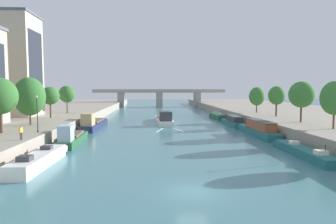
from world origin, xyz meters
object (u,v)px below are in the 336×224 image
at_px(tree_left_third, 30,97).
at_px(tree_left_by_lamp, 67,94).
at_px(moored_boat_right_upstream, 233,121).
at_px(tree_left_midway, 0,96).
at_px(tree_right_end_of_row, 277,96).
at_px(person_on_quay, 21,132).
at_px(tree_right_third, 302,95).
at_px(moored_boat_right_near, 259,129).
at_px(moored_boat_right_second, 217,116).
at_px(tree_right_past_mid, 257,96).
at_px(bridge_far, 159,96).
at_px(moored_boat_left_second, 94,124).
at_px(moored_boat_left_midway, 39,159).
at_px(moored_boat_left_end, 72,138).
at_px(lamppost_left_bank, 37,112).
at_px(tree_right_far, 335,98).
at_px(moored_boat_right_end, 304,152).
at_px(tree_left_distant, 50,96).
at_px(barge_midriver, 164,119).

distance_m(tree_left_third, tree_left_by_lamp, 22.42).
relative_size(moored_boat_right_upstream, tree_left_midway, 1.70).
bearing_deg(tree_right_end_of_row, person_on_quay, -146.73).
distance_m(tree_left_midway, tree_right_third, 45.88).
height_order(moored_boat_right_near, moored_boat_right_upstream, moored_boat_right_near).
bearing_deg(tree_left_midway, tree_left_third, 88.44).
bearing_deg(moored_boat_right_upstream, person_on_quay, -137.04).
xyz_separation_m(moored_boat_right_second, tree_right_past_mid, (7.64, -8.68, 5.52)).
bearing_deg(bridge_far, person_on_quay, -100.33).
bearing_deg(moored_boat_left_second, person_on_quay, -96.01).
relative_size(moored_boat_left_midway, tree_right_end_of_row, 1.85).
height_order(moored_boat_left_end, lamppost_left_bank, lamppost_left_bank).
bearing_deg(moored_boat_right_near, moored_boat_right_upstream, 92.12).
xyz_separation_m(tree_right_third, lamppost_left_bank, (-40.36, -9.58, -2.09)).
xyz_separation_m(moored_boat_right_upstream, moored_boat_right_second, (-0.30, 14.73, -0.27)).
bearing_deg(tree_right_far, person_on_quay, -170.15).
xyz_separation_m(moored_boat_left_end, bridge_far, (14.81, 87.66, 3.99)).
relative_size(moored_boat_left_second, moored_boat_right_end, 1.25).
bearing_deg(bridge_far, moored_boat_right_end, -81.34).
xyz_separation_m(tree_left_distant, tree_right_past_mid, (44.83, 10.65, -0.43)).
bearing_deg(barge_midriver, tree_left_third, -136.18).
bearing_deg(moored_boat_right_end, tree_right_end_of_row, 73.59).
bearing_deg(tree_left_distant, moored_boat_left_second, 8.00).
xyz_separation_m(barge_midriver, tree_left_by_lamp, (-22.52, 1.35, 5.84)).
distance_m(moored_boat_left_midway, tree_left_distant, 29.98).
height_order(moored_boat_right_second, tree_right_far, tree_right_far).
distance_m(tree_left_third, tree_right_end_of_row, 46.54).
relative_size(tree_right_past_mid, bridge_far, 0.11).
distance_m(tree_left_by_lamp, tree_right_end_of_row, 46.50).
relative_size(moored_boat_right_second, lamppost_left_bank, 2.16).
distance_m(moored_boat_right_second, tree_right_end_of_row, 20.99).
height_order(moored_boat_right_near, lamppost_left_bank, lamppost_left_bank).
distance_m(moored_boat_left_end, moored_boat_left_second, 16.78).
xyz_separation_m(barge_midriver, bridge_far, (0.36, 62.39, 3.98)).
distance_m(moored_boat_right_second, tree_left_distant, 42.33).
bearing_deg(moored_boat_right_near, moored_boat_right_end, -90.81).
bearing_deg(barge_midriver, moored_boat_left_midway, -110.89).
xyz_separation_m(moored_boat_left_end, tree_right_third, (37.02, 5.72, 6.11)).
relative_size(tree_left_distant, bridge_far, 0.11).
xyz_separation_m(moored_boat_right_upstream, bridge_far, (-14.50, 67.41, 3.97)).
height_order(moored_boat_left_end, tree_right_third, tree_right_third).
height_order(moored_boat_left_second, moored_boat_right_near, moored_boat_left_second).
relative_size(lamppost_left_bank, person_on_quay, 2.95).
xyz_separation_m(tree_left_by_lamp, person_on_quay, (5.12, -36.40, -3.52)).
height_order(barge_midriver, tree_right_far, tree_right_far).
distance_m(tree_left_midway, tree_left_distant, 20.07).
height_order(tree_right_far, tree_right_third, tree_right_third).
bearing_deg(tree_left_third, moored_boat_left_second, 59.72).
height_order(moored_boat_right_second, tree_left_by_lamp, tree_left_by_lamp).
distance_m(tree_left_midway, person_on_quay, 8.15).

